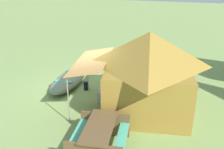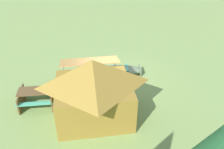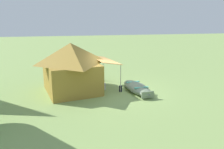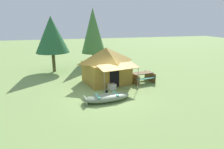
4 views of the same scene
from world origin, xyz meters
name	(u,v)px [view 4 (image 4 of 4)]	position (x,y,z in m)	size (l,w,h in m)	color
ground_plane	(108,95)	(0.00, 0.00, 0.00)	(80.00, 80.00, 0.00)	#84A257
beached_rowboat	(107,97)	(-0.30, -1.04, 0.24)	(2.98, 1.39, 0.45)	slate
canvas_cabin_tent	(106,65)	(0.51, 2.54, 1.43)	(3.88, 4.53, 2.76)	olive
picnic_table	(142,76)	(3.25, 1.92, 0.49)	(1.88, 1.71, 0.79)	brown
cooler_box	(112,87)	(0.53, 0.91, 0.20)	(0.51, 0.40, 0.40)	silver
fuel_can	(107,93)	(-0.09, -0.13, 0.17)	(0.17, 0.17, 0.35)	black
pine_tree_back_left	(52,35)	(-3.48, 7.21, 3.45)	(3.04, 3.04, 5.10)	#474324
pine_tree_back_right	(93,31)	(0.72, 9.65, 3.59)	(2.59, 2.59, 5.97)	brown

